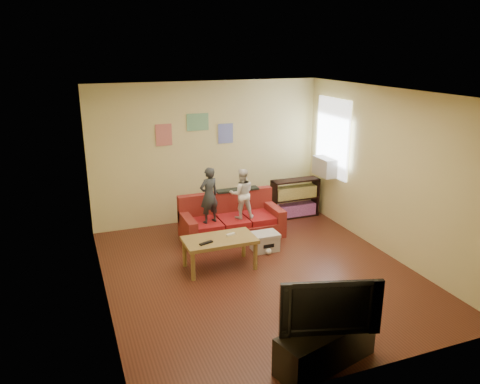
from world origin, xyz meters
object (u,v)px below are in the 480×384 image
object	(u,v)px
child_a	(209,195)
file_box	(265,241)
child_b	(242,194)
coffee_table	(220,243)
television	(328,303)
tv_stand	(325,346)
sofa	(231,222)
bookshelf	(295,200)

from	to	relation	value
child_a	file_box	bearing A→B (deg)	123.56
child_b	file_box	size ratio (longest dim) A/B	2.02
coffee_table	television	size ratio (longest dim) A/B	1.04
file_box	tv_stand	xyz separation A→B (m)	(-0.60, -2.95, 0.06)
file_box	television	bearing A→B (deg)	-101.47
sofa	child_a	world-z (taller)	child_a
television	coffee_table	bearing A→B (deg)	113.28
bookshelf	file_box	bearing A→B (deg)	-133.56
sofa	file_box	distance (m)	0.88
tv_stand	bookshelf	bearing A→B (deg)	51.67
child_b	bookshelf	bearing A→B (deg)	-145.47
child_b	tv_stand	distance (m)	3.68
coffee_table	child_a	bearing A→B (deg)	81.21
tv_stand	coffee_table	bearing A→B (deg)	82.02
bookshelf	file_box	xyz separation A→B (m)	(-1.23, -1.29, -0.19)
bookshelf	tv_stand	distance (m)	4.62
coffee_table	file_box	distance (m)	1.02
child_a	sofa	bearing A→B (deg)	-176.41
child_b	tv_stand	size ratio (longest dim) A/B	0.77
bookshelf	television	size ratio (longest dim) A/B	0.91
tv_stand	file_box	bearing A→B (deg)	63.47
child_a	coffee_table	distance (m)	1.11
child_a	file_box	xyz separation A→B (m)	(0.77, -0.65, -0.71)
child_a	bookshelf	xyz separation A→B (m)	(1.99, 0.64, -0.52)
child_a	television	xyz separation A→B (m)	(0.17, -3.61, -0.12)
bookshelf	file_box	distance (m)	1.79
child_b	bookshelf	size ratio (longest dim) A/B	0.93
sofa	child_b	distance (m)	0.60
sofa	tv_stand	distance (m)	3.78
tv_stand	television	bearing A→B (deg)	-15.06
sofa	child_b	xyz separation A→B (m)	(0.15, -0.16, 0.56)
coffee_table	tv_stand	xyz separation A→B (m)	(0.32, -2.60, -0.20)
coffee_table	sofa	bearing A→B (deg)	62.52
child_a	tv_stand	distance (m)	3.67
file_box	television	size ratio (longest dim) A/B	0.42
television	child_b	bearing A→B (deg)	99.36
sofa	coffee_table	xyz separation A→B (m)	(-0.61, -1.17, 0.16)
child_a	television	distance (m)	3.61
sofa	tv_stand	xyz separation A→B (m)	(-0.28, -3.77, -0.05)
bookshelf	tv_stand	xyz separation A→B (m)	(-1.83, -4.24, -0.13)
child_a	file_box	size ratio (longest dim) A/B	2.20
tv_stand	television	xyz separation A→B (m)	(0.00, 0.00, 0.53)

